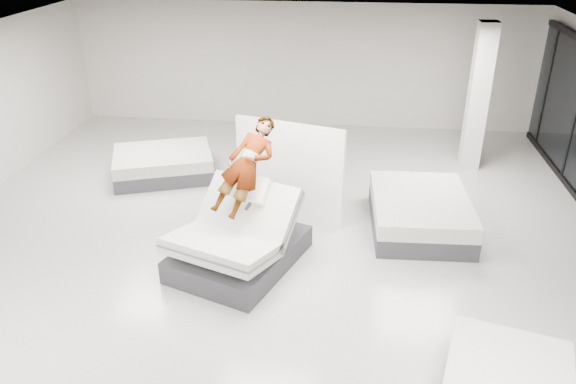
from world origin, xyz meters
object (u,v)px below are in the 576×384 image
object	(u,v)px
hero_bed	(238,242)
column	(478,98)
flat_bed_left_far	(163,164)
divider_panel	(289,172)
remote	(248,206)
flat_bed_right_far	(420,212)
person	(247,183)

from	to	relation	value
hero_bed	column	size ratio (longest dim) A/B	0.80
column	flat_bed_left_far	bearing A→B (deg)	-169.01
flat_bed_left_far	hero_bed	bearing A→B (deg)	-54.63
divider_panel	flat_bed_left_far	world-z (taller)	divider_panel
divider_panel	column	distance (m)	4.77
hero_bed	column	distance (m)	6.41
remote	flat_bed_right_far	xyz separation A→B (m)	(2.80, 1.66, -0.82)
column	person	bearing A→B (deg)	-135.22
hero_bed	divider_panel	size ratio (longest dim) A/B	1.23
person	flat_bed_right_far	bearing A→B (deg)	44.25
hero_bed	person	size ratio (longest dim) A/B	1.50
remote	column	bearing A→B (deg)	68.65
person	column	xyz separation A→B (m)	(4.26, 4.22, 0.27)
flat_bed_right_far	column	size ratio (longest dim) A/B	0.72
divider_panel	remote	bearing A→B (deg)	-86.83
remote	divider_panel	xyz separation A→B (m)	(0.43, 1.74, -0.19)
divider_panel	hero_bed	bearing A→B (deg)	-93.86
hero_bed	remote	xyz separation A→B (m)	(0.20, -0.09, 0.71)
person	remote	size ratio (longest dim) A/B	12.11
remote	flat_bed_right_far	bearing A→B (deg)	51.38
person	flat_bed_right_far	world-z (taller)	person
person	column	size ratio (longest dim) A/B	0.53
remote	flat_bed_right_far	size ratio (longest dim) A/B	0.06
flat_bed_right_far	person	bearing A→B (deg)	-156.44
remote	person	bearing A→B (deg)	122.15
hero_bed	remote	world-z (taller)	hero_bed
flat_bed_right_far	hero_bed	bearing A→B (deg)	-152.39
column	flat_bed_right_far	bearing A→B (deg)	-114.82
hero_bed	flat_bed_right_far	world-z (taller)	hero_bed
remote	divider_panel	bearing A→B (deg)	96.89
hero_bed	remote	size ratio (longest dim) A/B	18.21
hero_bed	flat_bed_right_far	size ratio (longest dim) A/B	1.11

